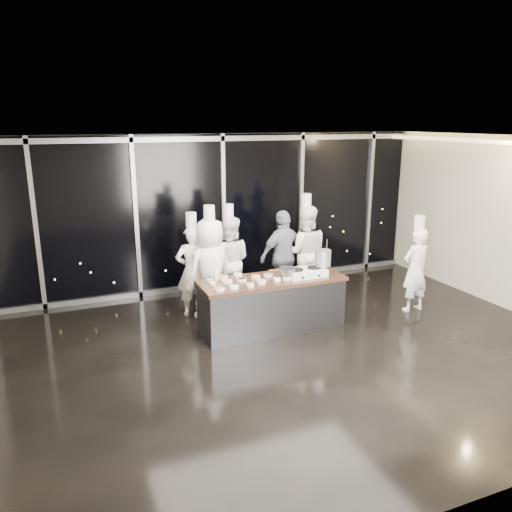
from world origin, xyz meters
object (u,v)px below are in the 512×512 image
Objects in this scene: stock_pot at (323,258)px; chef_left at (211,269)px; demo_counter at (272,304)px; frying_pan at (287,269)px; chef_far_left at (193,270)px; chef_side at (415,269)px; chef_right at (305,252)px; stove at (305,272)px; guest at (284,256)px; chef_center at (229,261)px.

chef_left is at bearing 152.00° from stock_pot.
chef_left is (-0.80, 0.86, 0.47)m from demo_counter.
frying_pan is at bearing 118.77° from chef_left.
frying_pan is 0.70m from stock_pot.
chef_far_left is 4.08m from chef_side.
chef_left is at bearing 31.96° from chef_right.
guest reaches higher than stove.
chef_right is at bearing -171.76° from chef_far_left.
frying_pan is at bearing -21.45° from demo_counter.
stove is 2.48× the size of stock_pot.
chef_far_left reaches higher than guest.
demo_counter is 1.18m from stock_pot.
chef_left reaches higher than guest.
frying_pan is 1.75× the size of stock_pot.
stock_pot is 1.91m from chef_center.
chef_side reaches higher than frying_pan.
chef_left is (-1.38, 0.94, -0.04)m from stove.
stock_pot is at bearing 133.28° from chef_left.
stove is (0.58, -0.08, 0.51)m from demo_counter.
stock_pot is 0.14× the size of chef_center.
chef_far_left reaches higher than frying_pan.
guest is (1.61, 0.40, -0.03)m from chef_left.
frying_pan is at bearing -179.08° from stove.
chef_center is (0.78, 0.26, 0.02)m from chef_far_left.
chef_center is 3.47m from chef_side.
guest is (1.08, -0.15, 0.02)m from chef_center.
chef_side is (3.60, -1.08, -0.11)m from chef_left.
guest is 2.48m from chef_side.
chef_right reaches higher than chef_side.
chef_far_left reaches higher than chef_side.
stock_pot is 0.13× the size of chef_left.
demo_counter is 1.49m from chef_center.
demo_counter is 5.13× the size of frying_pan.
chef_side reaches higher than stove.
chef_left reaches higher than chef_far_left.
stock_pot is 0.14× the size of chef_far_left.
stove is 0.38× the size of guest.
stove is 0.35× the size of chef_center.
frying_pan is (-0.35, -0.01, 0.10)m from stove.
chef_right is (0.45, -0.03, 0.04)m from guest.
chef_far_left is at bearing 142.96° from stove.
chef_right is at bearing -49.22° from chef_side.
chef_left reaches higher than demo_counter.
chef_far_left reaches higher than stove.
chef_left reaches higher than stove.
stock_pot is at bearing -3.83° from demo_counter.
stock_pot is 0.13× the size of chef_right.
guest is at bearing -164.01° from chef_center.
chef_side is (1.99, -1.47, -0.08)m from guest.
chef_left is 1.66m from guest.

